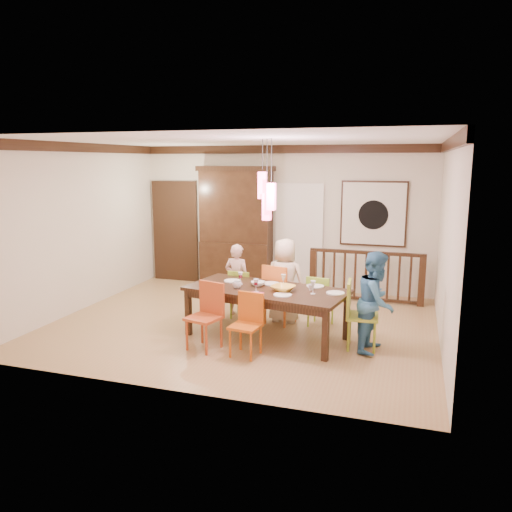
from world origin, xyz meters
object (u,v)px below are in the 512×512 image
(person_far_mid, at_px, (285,281))
(person_end_right, at_px, (376,302))
(chair_far_left, at_px, (243,290))
(balustrade, at_px, (366,275))
(person_far_left, at_px, (237,280))
(dining_table, at_px, (266,293))
(chair_end_right, at_px, (363,311))
(china_hutch, at_px, (236,227))

(person_far_mid, distance_m, person_end_right, 1.73)
(chair_far_left, height_order, balustrade, balustrade)
(chair_far_left, xyz_separation_m, person_far_left, (-0.13, 0.10, 0.15))
(dining_table, relative_size, chair_end_right, 2.60)
(chair_end_right, distance_m, person_far_mid, 1.57)
(dining_table, xyz_separation_m, chair_far_left, (-0.65, 0.80, -0.20))
(china_hutch, height_order, balustrade, china_hutch)
(chair_end_right, relative_size, person_end_right, 0.69)
(china_hutch, relative_size, person_far_left, 2.03)
(chair_far_left, distance_m, china_hutch, 2.27)
(china_hutch, distance_m, balustrade, 2.81)
(person_far_left, bearing_deg, person_end_right, 164.85)
(chair_end_right, xyz_separation_m, person_far_left, (-2.19, 0.92, 0.07))
(china_hutch, relative_size, person_far_mid, 1.81)
(balustrade, bearing_deg, chair_far_left, -138.58)
(person_end_right, bearing_deg, person_far_mid, 70.29)
(chair_end_right, bearing_deg, dining_table, 84.81)
(dining_table, relative_size, person_far_left, 2.02)
(chair_far_left, height_order, person_far_mid, person_far_mid)
(chair_end_right, bearing_deg, balustrade, 0.20)
(dining_table, bearing_deg, person_end_right, 8.24)
(balustrade, bearing_deg, chair_end_right, -85.15)
(chair_far_left, distance_m, person_far_mid, 0.76)
(chair_end_right, bearing_deg, chair_far_left, 63.92)
(chair_end_right, relative_size, person_far_mid, 0.69)
(chair_far_left, height_order, person_far_left, person_far_left)
(china_hutch, xyz_separation_m, balustrade, (2.69, -0.35, -0.75))
(dining_table, bearing_deg, chair_end_right, 9.02)
(dining_table, height_order, chair_far_left, chair_far_left)
(chair_end_right, distance_m, china_hutch, 4.07)
(person_far_mid, bearing_deg, person_end_right, 154.97)
(china_hutch, height_order, person_end_right, china_hutch)
(balustrade, bearing_deg, person_end_right, -81.08)
(person_far_left, distance_m, person_end_right, 2.55)
(chair_far_left, xyz_separation_m, person_end_right, (2.23, -0.85, 0.23))
(dining_table, relative_size, person_far_mid, 1.81)
(chair_end_right, relative_size, person_far_left, 0.78)
(dining_table, relative_size, china_hutch, 1.00)
(chair_far_left, relative_size, person_end_right, 0.59)
(chair_end_right, height_order, person_far_left, person_far_left)
(chair_far_left, relative_size, china_hutch, 0.33)
(china_hutch, bearing_deg, person_far_mid, -51.86)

